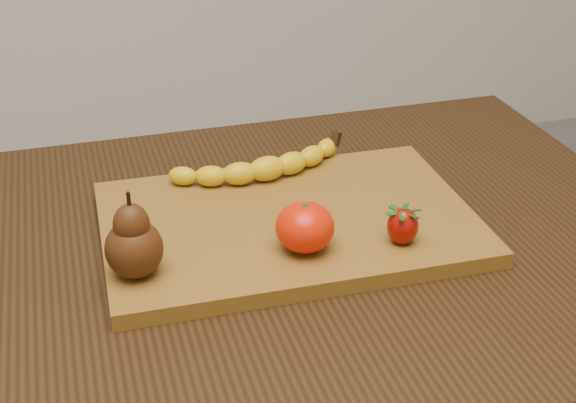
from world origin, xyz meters
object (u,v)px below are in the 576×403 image
object	(u,v)px
cutting_board	(288,223)
mandarin	(305,227)
table	(270,304)
pear	(133,235)

from	to	relation	value
cutting_board	mandarin	xyz separation A→B (m)	(-0.00, -0.08, 0.04)
table	mandarin	size ratio (longest dim) A/B	14.88
cutting_board	pear	world-z (taller)	pear
cutting_board	table	bearing A→B (deg)	-151.98
table	mandarin	distance (m)	0.16
cutting_board	pear	xyz separation A→B (m)	(-0.19, -0.07, 0.06)
cutting_board	mandarin	bearing A→B (deg)	-90.91
table	mandarin	bearing A→B (deg)	-68.20
table	mandarin	world-z (taller)	mandarin
table	mandarin	xyz separation A→B (m)	(0.03, -0.06, 0.15)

